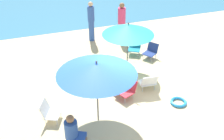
# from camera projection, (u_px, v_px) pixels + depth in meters

# --- Properties ---
(ground_plane) EXTENTS (40.00, 40.00, 0.00)m
(ground_plane) POSITION_uv_depth(u_px,v_px,m) (133.00, 95.00, 9.21)
(ground_plane) COLOR #D3BC8C
(umbrella_teal) EXTENTS (1.80, 1.80, 1.88)m
(umbrella_teal) POSITION_uv_depth(u_px,v_px,m) (128.00, 29.00, 9.65)
(umbrella_teal) COLOR #4C4C51
(umbrella_teal) RESTS_ON ground_plane
(umbrella_blue) EXTENTS (2.13, 2.13, 1.94)m
(umbrella_blue) POSITION_uv_depth(u_px,v_px,m) (97.00, 68.00, 7.33)
(umbrella_blue) COLOR #4C4C51
(umbrella_blue) RESTS_ON ground_plane
(beach_chair_a) EXTENTS (0.70, 0.70, 0.61)m
(beach_chair_a) POSITION_uv_depth(u_px,v_px,m) (127.00, 88.00, 8.99)
(beach_chair_a) COLOR red
(beach_chair_a) RESTS_ON ground_plane
(beach_chair_b) EXTENTS (0.68, 0.71, 0.58)m
(beach_chair_b) POSITION_uv_depth(u_px,v_px,m) (135.00, 46.00, 11.49)
(beach_chair_b) COLOR teal
(beach_chair_b) RESTS_ON ground_plane
(beach_chair_c) EXTENTS (0.57, 0.54, 0.63)m
(beach_chair_c) POSITION_uv_depth(u_px,v_px,m) (148.00, 82.00, 9.28)
(beach_chair_c) COLOR white
(beach_chair_c) RESTS_ON ground_plane
(beach_chair_d) EXTENTS (0.70, 0.68, 0.56)m
(beach_chair_d) POSITION_uv_depth(u_px,v_px,m) (151.00, 51.00, 11.20)
(beach_chair_d) COLOR navy
(beach_chair_d) RESTS_ON ground_plane
(beach_chair_e) EXTENTS (0.66, 0.67, 0.61)m
(beach_chair_e) POSITION_uv_depth(u_px,v_px,m) (49.00, 111.00, 8.05)
(beach_chair_e) COLOR white
(beach_chair_e) RESTS_ON ground_plane
(beach_chair_f) EXTENTS (0.63, 0.59, 0.63)m
(beach_chair_f) POSITION_uv_depth(u_px,v_px,m) (94.00, 72.00, 9.78)
(beach_chair_f) COLOR red
(beach_chair_f) RESTS_ON ground_plane
(person_a) EXTENTS (0.57, 0.49, 0.94)m
(person_a) POSITION_uv_depth(u_px,v_px,m) (73.00, 130.00, 7.18)
(person_a) COLOR #2D519E
(person_a) RESTS_ON ground_plane
(person_b) EXTENTS (0.33, 0.33, 1.70)m
(person_b) POSITION_uv_depth(u_px,v_px,m) (122.00, 22.00, 12.25)
(person_b) COLOR #DB3866
(person_b) RESTS_ON ground_plane
(person_c) EXTENTS (0.29, 0.29, 1.74)m
(person_c) POSITION_uv_depth(u_px,v_px,m) (91.00, 21.00, 12.22)
(person_c) COLOR #2D519E
(person_c) RESTS_ON ground_plane
(swim_ring) EXTENTS (0.52, 0.52, 0.09)m
(swim_ring) POSITION_uv_depth(u_px,v_px,m) (178.00, 102.00, 8.83)
(swim_ring) COLOR #238CD8
(swim_ring) RESTS_ON ground_plane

